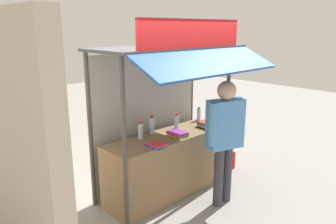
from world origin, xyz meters
name	(u,v)px	position (x,y,z in m)	size (l,w,h in m)	color
ground_plane	(168,192)	(0.00, 0.00, 0.00)	(20.00, 20.00, 0.00)	gray
stall_counter	(168,165)	(0.00, 0.00, 0.46)	(1.98, 0.61, 0.91)	olive
stall_structure	(163,93)	(0.00, 0.11, 1.53)	(2.18, 1.50, 2.53)	#4C4742
water_bottle_mid_right	(177,122)	(0.32, 0.15, 1.03)	(0.07, 0.07, 0.24)	silver
water_bottle_left	(199,114)	(0.92, 0.21, 1.02)	(0.06, 0.06, 0.23)	silver
water_bottle_center	(152,125)	(-0.11, 0.23, 1.04)	(0.08, 0.08, 0.27)	silver
water_bottle_front_right	(141,131)	(-0.38, 0.16, 1.03)	(0.07, 0.07, 0.25)	silver
magazine_stack_right	(207,125)	(0.71, -0.14, 0.96)	(0.22, 0.29, 0.08)	black
magazine_stack_rear_center	(157,145)	(-0.43, -0.24, 0.94)	(0.21, 0.26, 0.05)	green
magazine_stack_mid_left	(178,134)	(0.08, -0.11, 0.95)	(0.24, 0.29, 0.06)	green
banana_bunch_leftmost	(221,71)	(0.64, -0.41, 1.83)	(0.11, 0.11, 0.31)	#332D23
banana_bunch_inner_right	(189,72)	(-0.02, -0.41, 1.87)	(0.10, 0.10, 0.27)	#332D23
vendor_person	(225,132)	(0.36, -0.74, 1.06)	(0.67, 0.36, 1.76)	#383842
plastic_crate	(217,159)	(1.26, 0.06, 0.15)	(0.44, 0.44, 0.31)	red
neighbour_wall	(10,137)	(-2.03, 0.30, 1.30)	(0.20, 2.40, 2.61)	beige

